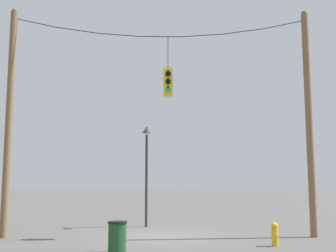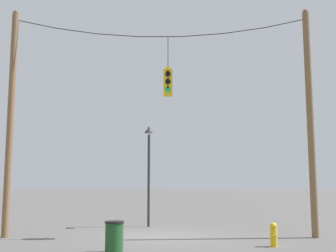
{
  "view_description": "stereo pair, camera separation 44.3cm",
  "coord_description": "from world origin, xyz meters",
  "px_view_note": "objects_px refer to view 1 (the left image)",
  "views": [
    {
      "loc": [
        -0.02,
        -16.36,
        2.03
      ],
      "look_at": [
        0.31,
        -0.41,
        4.17
      ],
      "focal_mm": 45.0,
      "sensor_mm": 36.0,
      "label": 1
    },
    {
      "loc": [
        0.42,
        -16.36,
        2.03
      ],
      "look_at": [
        0.31,
        -0.41,
        4.17
      ],
      "focal_mm": 45.0,
      "sensor_mm": 36.0,
      "label": 2
    }
  ],
  "objects_px": {
    "utility_pole_left": "(9,119)",
    "trash_bin": "(117,237)",
    "street_lamp": "(146,157)",
    "fire_hydrant": "(275,234)",
    "traffic_light_near_left_pole": "(168,82)",
    "utility_pole_right": "(309,120)"
  },
  "relations": [
    {
      "from": "fire_hydrant",
      "to": "trash_bin",
      "type": "xyz_separation_m",
      "value": [
        -4.93,
        -1.18,
        0.07
      ]
    },
    {
      "from": "utility_pole_right",
      "to": "traffic_light_near_left_pole",
      "type": "height_order",
      "value": "utility_pole_right"
    },
    {
      "from": "traffic_light_near_left_pole",
      "to": "street_lamp",
      "type": "xyz_separation_m",
      "value": [
        -0.93,
        3.66,
        -2.69
      ]
    },
    {
      "from": "traffic_light_near_left_pole",
      "to": "trash_bin",
      "type": "distance_m",
      "value": 6.58
    },
    {
      "from": "street_lamp",
      "to": "fire_hydrant",
      "type": "distance_m",
      "value": 7.79
    },
    {
      "from": "street_lamp",
      "to": "trash_bin",
      "type": "xyz_separation_m",
      "value": [
        -0.62,
        -7.03,
        -2.74
      ]
    },
    {
      "from": "utility_pole_left",
      "to": "utility_pole_right",
      "type": "distance_m",
      "value": 11.51
    },
    {
      "from": "utility_pole_left",
      "to": "utility_pole_right",
      "type": "height_order",
      "value": "same"
    },
    {
      "from": "utility_pole_left",
      "to": "trash_bin",
      "type": "bearing_deg",
      "value": -36.77
    },
    {
      "from": "utility_pole_left",
      "to": "utility_pole_right",
      "type": "xyz_separation_m",
      "value": [
        11.51,
        0.0,
        0.0
      ]
    },
    {
      "from": "utility_pole_right",
      "to": "fire_hydrant",
      "type": "xyz_separation_m",
      "value": [
        -2.06,
        -2.19,
        -4.03
      ]
    },
    {
      "from": "traffic_light_near_left_pole",
      "to": "fire_hydrant",
      "type": "xyz_separation_m",
      "value": [
        3.39,
        -2.19,
        -5.5
      ]
    },
    {
      "from": "traffic_light_near_left_pole",
      "to": "trash_bin",
      "type": "bearing_deg",
      "value": -114.61
    },
    {
      "from": "trash_bin",
      "to": "traffic_light_near_left_pole",
      "type": "bearing_deg",
      "value": 65.39
    },
    {
      "from": "utility_pole_left",
      "to": "trash_bin",
      "type": "xyz_separation_m",
      "value": [
        4.52,
        -3.38,
        -3.95
      ]
    },
    {
      "from": "traffic_light_near_left_pole",
      "to": "fire_hydrant",
      "type": "relative_size",
      "value": 3.14
    },
    {
      "from": "traffic_light_near_left_pole",
      "to": "fire_hydrant",
      "type": "height_order",
      "value": "traffic_light_near_left_pole"
    },
    {
      "from": "street_lamp",
      "to": "trash_bin",
      "type": "relative_size",
      "value": 5.09
    },
    {
      "from": "street_lamp",
      "to": "utility_pole_left",
      "type": "bearing_deg",
      "value": -144.53
    },
    {
      "from": "street_lamp",
      "to": "fire_hydrant",
      "type": "relative_size",
      "value": 6.1
    },
    {
      "from": "street_lamp",
      "to": "fire_hydrant",
      "type": "bearing_deg",
      "value": -53.57
    },
    {
      "from": "street_lamp",
      "to": "trash_bin",
      "type": "bearing_deg",
      "value": -95.01
    }
  ]
}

